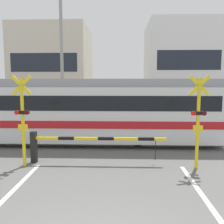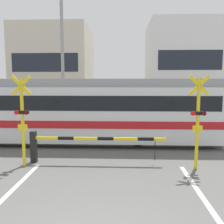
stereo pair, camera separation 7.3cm
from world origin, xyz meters
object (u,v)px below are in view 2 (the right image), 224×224
(crossing_barrier_near, at_px, (71,142))
(crossing_signal_left, at_px, (22,117))
(commuter_train, at_px, (10,108))
(crossing_signal_right, at_px, (198,118))
(pedestrian, at_px, (132,109))
(crossing_barrier_far, at_px, (138,118))

(crossing_barrier_near, distance_m, crossing_signal_left, 1.88)
(commuter_train, relative_size, crossing_signal_right, 6.40)
(crossing_signal_right, relative_size, pedestrian, 1.92)
(commuter_train, height_order, crossing_barrier_near, commuter_train)
(commuter_train, distance_m, crossing_signal_left, 4.11)
(pedestrian, bearing_deg, commuter_train, -132.65)
(commuter_train, xyz_separation_m, crossing_barrier_far, (6.37, 2.94, -0.88))
(crossing_signal_right, distance_m, pedestrian, 10.44)
(crossing_barrier_far, relative_size, crossing_signal_left, 1.55)
(commuter_train, relative_size, crossing_barrier_far, 4.13)
(crossing_signal_right, xyz_separation_m, pedestrian, (-1.75, 10.26, -0.79))
(crossing_signal_right, bearing_deg, crossing_signal_left, 180.00)
(crossing_barrier_far, distance_m, crossing_signal_left, 7.85)
(crossing_signal_left, xyz_separation_m, pedestrian, (4.11, 10.26, -0.79))
(crossing_barrier_near, relative_size, crossing_signal_right, 1.55)
(crossing_barrier_far, xyz_separation_m, crossing_signal_right, (1.56, -6.50, 0.97))
(crossing_barrier_near, bearing_deg, crossing_barrier_far, 65.81)
(pedestrian, bearing_deg, crossing_signal_right, -80.30)
(crossing_barrier_near, relative_size, crossing_barrier_far, 1.00)
(commuter_train, height_order, crossing_signal_right, crossing_signal_right)
(pedestrian, bearing_deg, crossing_barrier_near, -104.50)
(crossing_signal_left, xyz_separation_m, crossing_signal_right, (5.87, 0.00, 0.00))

